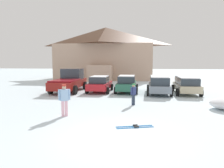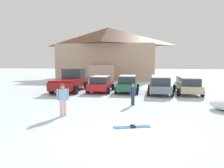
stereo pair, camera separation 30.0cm
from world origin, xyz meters
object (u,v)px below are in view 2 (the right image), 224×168
object	(u,v)px
parked_red_sedan	(101,84)
skier_adult_in_blue_parka	(63,98)
parked_green_coupe	(128,84)
parked_beige_suv	(187,85)
parked_grey_wagon	(160,84)
pickup_truck	(71,81)
skier_teen_in_navy_coat	(133,93)
ski_lodge	(108,53)
pair_of_skis	(132,127)

from	to	relation	value
parked_red_sedan	skier_adult_in_blue_parka	bearing A→B (deg)	-91.43
parked_green_coupe	parked_beige_suv	bearing A→B (deg)	-3.73
parked_grey_wagon	pickup_truck	size ratio (longest dim) A/B	0.82
skier_teen_in_navy_coat	skier_adult_in_blue_parka	distance (m)	4.70
parked_green_coupe	ski_lodge	bearing A→B (deg)	105.87
parked_beige_suv	skier_adult_in_blue_parka	size ratio (longest dim) A/B	2.71
parked_grey_wagon	skier_teen_in_navy_coat	size ratio (longest dim) A/B	3.39
skier_teen_in_navy_coat	pair_of_skis	bearing A→B (deg)	-87.90
parked_green_coupe	pickup_truck	distance (m)	5.53
skier_adult_in_blue_parka	skier_teen_in_navy_coat	bearing A→B (deg)	42.38
parked_green_coupe	pickup_truck	world-z (taller)	pickup_truck
parked_beige_suv	skier_teen_in_navy_coat	size ratio (longest dim) A/B	3.21
parked_green_coupe	pickup_truck	size ratio (longest dim) A/B	0.74
parked_red_sedan	parked_grey_wagon	distance (m)	5.41
skier_teen_in_navy_coat	pair_of_skis	xyz separation A→B (m)	(0.16, -4.48, -0.77)
skier_teen_in_navy_coat	pair_of_skis	distance (m)	4.55
pickup_truck	parked_beige_suv	bearing A→B (deg)	-1.80
ski_lodge	parked_beige_suv	xyz separation A→B (m)	(9.80, -16.22, -3.61)
pair_of_skis	parked_green_coupe	bearing A→B (deg)	95.00
pickup_truck	skier_teen_in_navy_coat	xyz separation A→B (m)	(6.26, -5.74, -0.20)
pickup_truck	pair_of_skis	size ratio (longest dim) A/B	3.56
parked_beige_suv	parked_red_sedan	bearing A→B (deg)	179.04
parked_green_coupe	parked_grey_wagon	world-z (taller)	parked_grey_wagon
parked_beige_suv	pickup_truck	world-z (taller)	pickup_truck
pickup_truck	skier_teen_in_navy_coat	distance (m)	8.50
ski_lodge	parked_grey_wagon	size ratio (longest dim) A/B	3.36
parked_green_coupe	parked_red_sedan	bearing A→B (deg)	-175.14
parked_beige_suv	pair_of_skis	size ratio (longest dim) A/B	2.76
parked_grey_wagon	pair_of_skis	bearing A→B (deg)	-101.66
parked_green_coupe	pickup_truck	bearing A→B (deg)	-179.94
parked_grey_wagon	skier_adult_in_blue_parka	world-z (taller)	skier_adult_in_blue_parka
skier_adult_in_blue_parka	parked_red_sedan	bearing A→B (deg)	88.57
parked_green_coupe	parked_beige_suv	xyz separation A→B (m)	(5.29, -0.34, 0.03)
parked_red_sedan	pair_of_skis	size ratio (longest dim) A/B	2.52
parked_red_sedan	skier_teen_in_navy_coat	bearing A→B (deg)	-59.55
skier_teen_in_navy_coat	pair_of_skis	size ratio (longest dim) A/B	0.86
skier_teen_in_navy_coat	skier_adult_in_blue_parka	size ratio (longest dim) A/B	0.84
parked_grey_wagon	parked_beige_suv	world-z (taller)	parked_grey_wagon
parked_grey_wagon	ski_lodge	bearing A→B (deg)	114.14
skier_adult_in_blue_parka	parked_grey_wagon	bearing A→B (deg)	55.89
ski_lodge	skier_teen_in_navy_coat	bearing A→B (deg)	-76.37
ski_lodge	skier_adult_in_blue_parka	bearing A→B (deg)	-85.90
ski_lodge	parked_beige_suv	bearing A→B (deg)	-58.86
parked_red_sedan	parked_beige_suv	xyz separation A→B (m)	(7.81, -0.13, 0.05)
parked_red_sedan	parked_beige_suv	size ratio (longest dim) A/B	0.91
pickup_truck	parked_green_coupe	bearing A→B (deg)	0.06
parked_red_sedan	pickup_truck	bearing A→B (deg)	176.04
pickup_truck	pair_of_skis	world-z (taller)	pickup_truck
ski_lodge	pickup_truck	world-z (taller)	ski_lodge
parked_red_sedan	skier_teen_in_navy_coat	xyz separation A→B (m)	(3.25, -5.53, 0.02)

